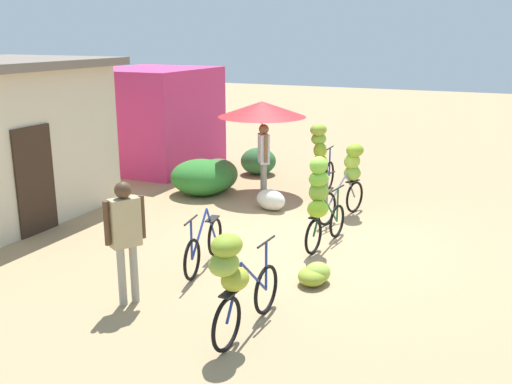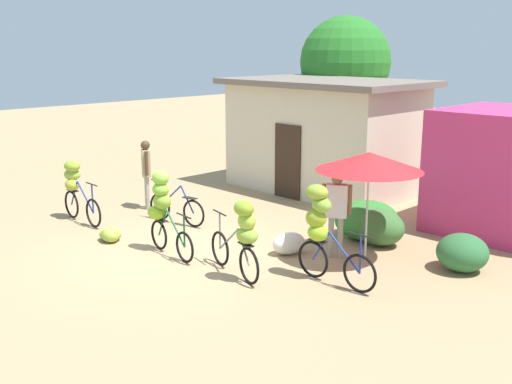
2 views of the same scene
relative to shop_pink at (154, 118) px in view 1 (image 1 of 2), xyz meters
The scene contains 15 objects.
ground_plane 7.45m from the shop_pink, 124.70° to the right, with size 60.00×60.00×0.00m, color tan.
shop_pink is the anchor object (origin of this frame).
hedge_bush_front_left 3.50m from the shop_pink, 127.97° to the right, with size 1.34×1.42×0.82m, color #2F7B2E.
hedge_bush_front_right 3.43m from the shop_pink, 120.26° to the right, with size 1.16×0.93×0.77m, color #3B6D33.
hedge_bush_mid 3.20m from the shop_pink, 84.10° to the right, with size 0.94×0.93×0.70m, color #2D6636.
market_umbrella 4.07m from the shop_pink, 108.26° to the right, with size 2.02×2.02×2.12m.
bicycle_leftmost 10.03m from the shop_pink, 140.64° to the right, with size 1.74×0.45×1.41m.
bicycle_near_pile 7.67m from the shop_pink, 140.29° to the right, with size 1.69×0.33×0.96m.
bicycle_center_loaded 7.68m from the shop_pink, 124.93° to the right, with size 1.59×0.41×1.66m.
bicycle_by_shop 6.59m from the shop_pink, 109.65° to the right, with size 1.71×0.58×1.47m.
bicycle_rightmost 5.37m from the shop_pink, 102.94° to the right, with size 1.68×0.46×1.71m.
banana_pile_on_ground 8.90m from the shop_pink, 130.70° to the right, with size 0.62×0.52×0.32m.
produce_sack 5.38m from the shop_pink, 118.93° to the right, with size 0.70×0.44×0.44m, color silver.
person_vendor 8.73m from the shop_pink, 148.46° to the right, with size 0.51×0.38×1.74m.
person_bystander 4.48m from the shop_pink, 113.47° to the right, with size 0.49×0.39×1.69m.
Camera 1 is at (-9.31, -3.23, 3.63)m, focal length 41.20 mm.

